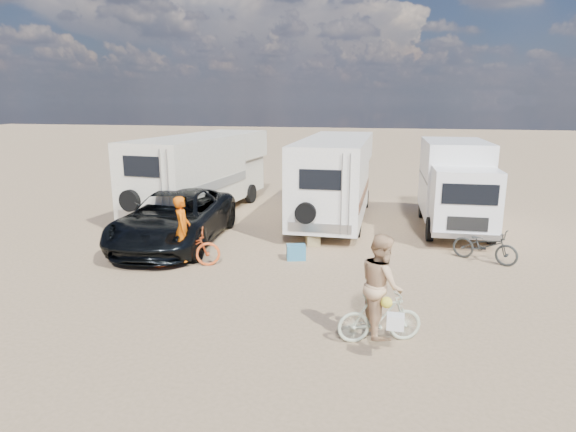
% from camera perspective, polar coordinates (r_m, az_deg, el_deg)
% --- Properties ---
extents(ground, '(140.00, 140.00, 0.00)m').
position_cam_1_polar(ground, '(11.40, -0.21, -8.86)').
color(ground, '#A18360').
rests_on(ground, ground).
extents(rv_main, '(2.33, 7.61, 3.00)m').
position_cam_1_polar(rv_main, '(17.96, 5.56, 4.30)').
color(rv_main, silver).
rests_on(rv_main, ground).
extents(rv_left, '(3.17, 7.88, 3.01)m').
position_cam_1_polar(rv_left, '(19.30, -10.09, 4.80)').
color(rv_left, beige).
rests_on(rv_left, ground).
extents(box_truck, '(2.23, 5.41, 2.97)m').
position_cam_1_polar(box_truck, '(17.34, 19.10, 3.25)').
color(box_truck, white).
rests_on(box_truck, ground).
extents(dark_suv, '(3.20, 6.00, 1.60)m').
position_cam_1_polar(dark_suv, '(15.32, -13.12, -0.22)').
color(dark_suv, black).
rests_on(dark_suv, ground).
extents(bike_man, '(2.04, 1.31, 1.01)m').
position_cam_1_polar(bike_man, '(13.17, -12.17, -3.73)').
color(bike_man, '#D24F1D').
rests_on(bike_man, ground).
extents(bike_woman, '(1.62, 0.92, 0.94)m').
position_cam_1_polar(bike_woman, '(9.17, 10.70, -11.65)').
color(bike_woman, '#AEB99C').
rests_on(bike_woman, ground).
extents(rider_man, '(0.61, 0.74, 1.73)m').
position_cam_1_polar(rider_man, '(13.07, -12.24, -2.22)').
color(rider_man, '#CC5106').
rests_on(rider_man, ground).
extents(rider_woman, '(0.96, 1.09, 1.87)m').
position_cam_1_polar(rider_woman, '(8.99, 10.83, -8.96)').
color(rider_woman, tan).
rests_on(rider_woman, ground).
extents(bike_parked, '(1.84, 1.33, 0.92)m').
position_cam_1_polar(bike_parked, '(14.33, 22.09, -3.23)').
color(bike_parked, '#292B29').
rests_on(bike_parked, ground).
extents(cooler, '(0.60, 0.51, 0.41)m').
position_cam_1_polar(cooler, '(13.55, 0.95, -4.27)').
color(cooler, teal).
rests_on(cooler, ground).
extents(crate, '(0.50, 0.50, 0.32)m').
position_cam_1_polar(crate, '(14.89, 2.94, -2.84)').
color(crate, olive).
rests_on(crate, ground).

